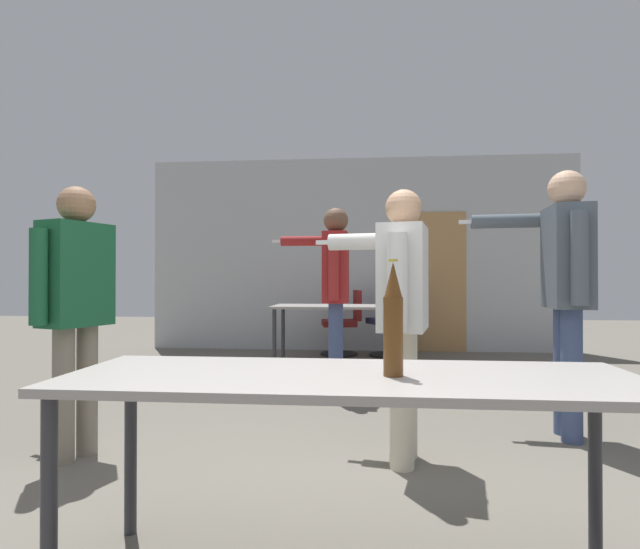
{
  "coord_description": "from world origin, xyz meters",
  "views": [
    {
      "loc": [
        0.09,
        -1.5,
        1.06
      ],
      "look_at": [
        -0.27,
        2.48,
        1.1
      ],
      "focal_mm": 28.0,
      "sensor_mm": 36.0,
      "label": 1
    }
  ],
  "objects_px": {
    "person_left_plaid": "(565,275)",
    "person_center_tall": "(74,293)",
    "office_chair_far_left": "(393,324)",
    "person_near_casual": "(334,280)",
    "office_chair_far_right": "(344,325)",
    "beer_bottle": "(393,321)",
    "person_far_watching": "(401,299)"
  },
  "relations": [
    {
      "from": "person_left_plaid",
      "to": "person_center_tall",
      "type": "bearing_deg",
      "value": 107.95
    },
    {
      "from": "person_center_tall",
      "to": "office_chair_far_left",
      "type": "distance_m",
      "value": 4.69
    },
    {
      "from": "person_left_plaid",
      "to": "person_near_casual",
      "type": "relative_size",
      "value": 1.03
    },
    {
      "from": "office_chair_far_right",
      "to": "beer_bottle",
      "type": "xyz_separation_m",
      "value": [
        0.39,
        -5.27,
        0.5
      ]
    },
    {
      "from": "person_near_casual",
      "to": "person_left_plaid",
      "type": "bearing_deg",
      "value": -125.32
    },
    {
      "from": "beer_bottle",
      "to": "person_far_watching",
      "type": "bearing_deg",
      "value": 84.71
    },
    {
      "from": "person_near_casual",
      "to": "beer_bottle",
      "type": "height_order",
      "value": "person_near_casual"
    },
    {
      "from": "person_center_tall",
      "to": "office_chair_far_left",
      "type": "xyz_separation_m",
      "value": [
        2.11,
        4.15,
        -0.54
      ]
    },
    {
      "from": "office_chair_far_left",
      "to": "person_left_plaid",
      "type": "bearing_deg",
      "value": 168.26
    },
    {
      "from": "person_far_watching",
      "to": "office_chair_far_left",
      "type": "relative_size",
      "value": 1.68
    },
    {
      "from": "person_center_tall",
      "to": "person_near_casual",
      "type": "xyz_separation_m",
      "value": [
        1.44,
        1.86,
        0.08
      ]
    },
    {
      "from": "person_center_tall",
      "to": "beer_bottle",
      "type": "height_order",
      "value": "person_center_tall"
    },
    {
      "from": "person_near_casual",
      "to": "office_chair_far_left",
      "type": "xyz_separation_m",
      "value": [
        0.67,
        2.29,
        -0.61
      ]
    },
    {
      "from": "office_chair_far_right",
      "to": "person_near_casual",
      "type": "bearing_deg",
      "value": 170.95
    },
    {
      "from": "person_near_casual",
      "to": "office_chair_far_right",
      "type": "relative_size",
      "value": 1.91
    },
    {
      "from": "person_left_plaid",
      "to": "office_chair_far_right",
      "type": "bearing_deg",
      "value": 30.82
    },
    {
      "from": "person_far_watching",
      "to": "beer_bottle",
      "type": "relative_size",
      "value": 3.98
    },
    {
      "from": "person_center_tall",
      "to": "person_far_watching",
      "type": "bearing_deg",
      "value": -68.18
    },
    {
      "from": "person_near_casual",
      "to": "office_chair_far_left",
      "type": "bearing_deg",
      "value": -15.06
    },
    {
      "from": "person_far_watching",
      "to": "office_chair_far_left",
      "type": "xyz_separation_m",
      "value": [
        0.17,
        4.05,
        -0.5
      ]
    },
    {
      "from": "office_chair_far_right",
      "to": "person_left_plaid",
      "type": "bearing_deg",
      "value": -164.23
    },
    {
      "from": "office_chair_far_right",
      "to": "office_chair_far_left",
      "type": "bearing_deg",
      "value": -100.24
    },
    {
      "from": "person_center_tall",
      "to": "person_near_casual",
      "type": "bearing_deg",
      "value": -19.04
    },
    {
      "from": "person_left_plaid",
      "to": "person_center_tall",
      "type": "relative_size",
      "value": 1.11
    },
    {
      "from": "person_left_plaid",
      "to": "person_near_casual",
      "type": "height_order",
      "value": "person_left_plaid"
    },
    {
      "from": "person_center_tall",
      "to": "person_left_plaid",
      "type": "bearing_deg",
      "value": -59.26
    },
    {
      "from": "person_left_plaid",
      "to": "person_far_watching",
      "type": "height_order",
      "value": "person_left_plaid"
    },
    {
      "from": "person_near_casual",
      "to": "beer_bottle",
      "type": "distance_m",
      "value": 3.0
    },
    {
      "from": "person_center_tall",
      "to": "office_chair_far_left",
      "type": "height_order",
      "value": "person_center_tall"
    },
    {
      "from": "person_center_tall",
      "to": "office_chair_far_right",
      "type": "distance_m",
      "value": 4.44
    },
    {
      "from": "person_left_plaid",
      "to": "beer_bottle",
      "type": "bearing_deg",
      "value": 150.81
    },
    {
      "from": "person_left_plaid",
      "to": "person_center_tall",
      "type": "distance_m",
      "value": 3.14
    }
  ]
}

